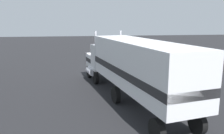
{
  "coord_description": "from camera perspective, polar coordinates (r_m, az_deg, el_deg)",
  "views": [
    {
      "loc": [
        -21.29,
        2.24,
        5.33
      ],
      "look_at": [
        -3.21,
        -0.69,
        1.6
      ],
      "focal_mm": 36.56,
      "sensor_mm": 36.0,
      "label": 1
    }
  ],
  "objects": [
    {
      "name": "ground_plane",
      "position": [
        22.06,
        -3.1,
        -2.49
      ],
      "size": [
        120.0,
        120.0,
        0.0
      ],
      "primitive_type": "plane",
      "color": "#232326"
    },
    {
      "name": "lane_stripe_near",
      "position": [
        23.19,
        5.39,
        -1.81
      ],
      "size": [
        4.38,
        0.8,
        0.01
      ],
      "primitive_type": "cube",
      "rotation": [
        0.0,
        0.0,
        0.15
      ],
      "color": "silver",
      "rests_on": "ground_plane"
    },
    {
      "name": "lane_stripe_mid",
      "position": [
        19.3,
        18.55,
        -5.12
      ],
      "size": [
        4.38,
        0.79,
        0.01
      ],
      "primitive_type": "cube",
      "rotation": [
        0.0,
        0.0,
        0.14
      ],
      "color": "silver",
      "rests_on": "ground_plane"
    },
    {
      "name": "semi_truck",
      "position": [
        15.1,
        4.72,
        0.75
      ],
      "size": [
        14.38,
        5.14,
        4.5
      ],
      "color": "white",
      "rests_on": "ground_plane"
    },
    {
      "name": "person_bystander",
      "position": [
        16.76,
        13.8,
        -4.18
      ],
      "size": [
        0.35,
        0.47,
        1.63
      ],
      "color": "#2D3347",
      "rests_on": "ground_plane"
    }
  ]
}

